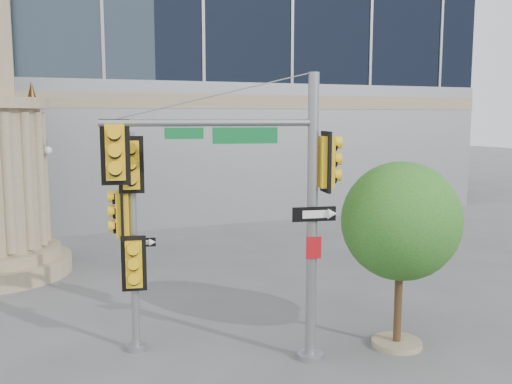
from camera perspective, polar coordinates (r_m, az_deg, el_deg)
name	(u,v)px	position (r m, az deg, el deg)	size (l,w,h in m)	color
ground	(324,365)	(11.15, 6.83, -16.76)	(120.00, 120.00, 0.00)	#545456
main_signal_pole	(261,187)	(10.24, 0.48, 0.51)	(4.12, 1.12, 5.37)	slate
secondary_signal_pole	(130,226)	(11.13, -12.44, -3.31)	(0.74, 0.64, 4.29)	slate
street_tree	(402,226)	(11.57, 14.40, -3.30)	(2.39, 2.34, 3.73)	gray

